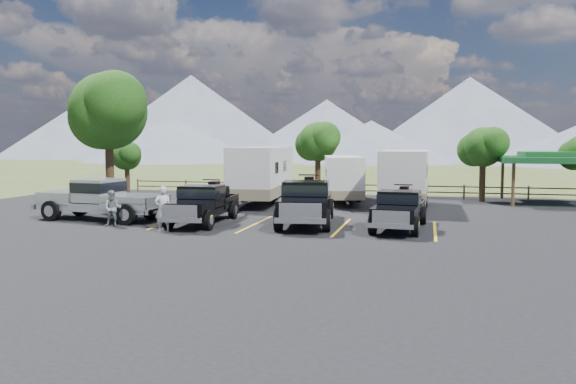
% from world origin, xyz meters
% --- Properties ---
extents(ground, '(320.00, 320.00, 0.00)m').
position_xyz_m(ground, '(0.00, 0.00, 0.00)').
color(ground, '#475825').
rests_on(ground, ground).
extents(asphalt_lot, '(44.00, 34.00, 0.04)m').
position_xyz_m(asphalt_lot, '(0.00, 3.00, 0.02)').
color(asphalt_lot, black).
rests_on(asphalt_lot, ground).
extents(stall_lines, '(12.12, 5.50, 0.01)m').
position_xyz_m(stall_lines, '(0.00, 4.00, 0.04)').
color(stall_lines, yellow).
rests_on(stall_lines, asphalt_lot).
extents(tree_big_nw, '(5.54, 5.18, 7.84)m').
position_xyz_m(tree_big_nw, '(-12.55, 9.03, 5.60)').
color(tree_big_nw, '#321E13').
rests_on(tree_big_nw, ground).
extents(tree_ne_a, '(3.11, 2.92, 4.76)m').
position_xyz_m(tree_ne_a, '(8.97, 17.01, 3.48)').
color(tree_ne_a, '#321E13').
rests_on(tree_ne_a, ground).
extents(tree_north, '(3.46, 3.24, 5.25)m').
position_xyz_m(tree_north, '(-2.03, 19.02, 3.83)').
color(tree_north, '#321E13').
rests_on(tree_north, ground).
extents(tree_nw_small, '(2.59, 2.43, 3.85)m').
position_xyz_m(tree_nw_small, '(-16.02, 17.01, 2.78)').
color(tree_nw_small, '#321E13').
rests_on(tree_nw_small, ground).
extents(rail_fence, '(36.12, 0.12, 1.00)m').
position_xyz_m(rail_fence, '(2.00, 18.50, 0.61)').
color(rail_fence, brown).
rests_on(rail_fence, ground).
extents(pavilion, '(6.20, 6.20, 3.22)m').
position_xyz_m(pavilion, '(13.00, 17.00, 2.79)').
color(pavilion, brown).
rests_on(pavilion, ground).
extents(mountain_range, '(209.00, 71.00, 20.00)m').
position_xyz_m(mountain_range, '(-7.63, 105.98, 7.87)').
color(mountain_range, slate).
rests_on(mountain_range, ground).
extents(rig_left, '(2.36, 6.01, 1.97)m').
position_xyz_m(rig_left, '(-4.44, 3.78, 0.99)').
color(rig_left, black).
rests_on(rig_left, asphalt_lot).
extents(rig_center, '(3.04, 6.87, 2.22)m').
position_xyz_m(rig_center, '(0.26, 4.69, 1.11)').
color(rig_center, black).
rests_on(rig_center, asphalt_lot).
extents(rig_right, '(2.29, 5.71, 1.87)m').
position_xyz_m(rig_right, '(4.51, 4.22, 0.94)').
color(rig_right, black).
rests_on(rig_right, asphalt_lot).
extents(trailer_left, '(3.24, 9.99, 3.46)m').
position_xyz_m(trailer_left, '(-4.17, 12.31, 1.85)').
color(trailer_left, silver).
rests_on(trailer_left, asphalt_lot).
extents(trailer_center, '(3.47, 8.33, 2.89)m').
position_xyz_m(trailer_center, '(0.54, 14.18, 1.55)').
color(trailer_center, silver).
rests_on(trailer_center, asphalt_lot).
extents(trailer_right, '(2.54, 9.44, 3.29)m').
position_xyz_m(trailer_right, '(4.39, 12.14, 1.76)').
color(trailer_right, silver).
rests_on(trailer_right, asphalt_lot).
extents(pickup_silver, '(6.80, 2.82, 1.99)m').
position_xyz_m(pickup_silver, '(-9.57, 3.52, 1.07)').
color(pickup_silver, '#A7ACB1').
rests_on(pickup_silver, asphalt_lot).
extents(person_a, '(0.84, 0.78, 1.92)m').
position_xyz_m(person_a, '(-5.09, 0.99, 1.00)').
color(person_a, silver).
rests_on(person_a, asphalt_lot).
extents(person_b, '(0.94, 0.83, 1.61)m').
position_xyz_m(person_b, '(-7.97, 1.81, 0.84)').
color(person_b, slate).
rests_on(person_b, asphalt_lot).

